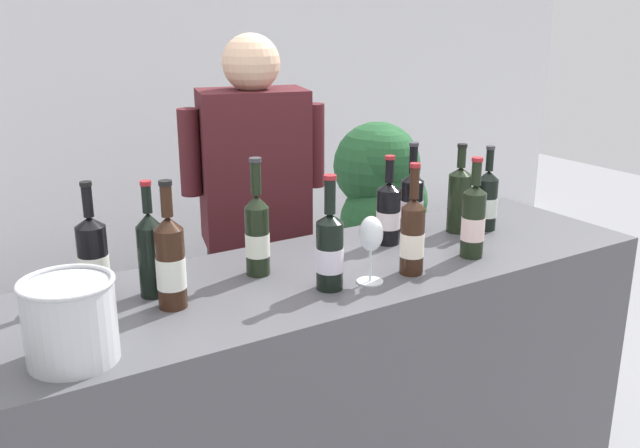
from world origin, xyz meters
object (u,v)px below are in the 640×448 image
(wine_bottle_2, at_px, (257,233))
(wine_bottle_7, at_px, (151,252))
(wine_bottle_3, at_px, (93,257))
(wine_bottle_10, at_px, (487,200))
(ice_bucket, at_px, (70,320))
(wine_bottle_5, at_px, (412,202))
(wine_bottle_9, at_px, (473,220))
(wine_bottle_1, at_px, (330,250))
(wine_bottle_4, at_px, (412,236))
(potted_shrub, at_px, (382,216))
(wine_bottle_0, at_px, (459,198))
(person_server, at_px, (257,257))
(wine_glass, at_px, (371,237))
(wine_bottle_6, at_px, (388,212))
(wine_bottle_8, at_px, (170,262))

(wine_bottle_2, height_order, wine_bottle_7, wine_bottle_2)
(wine_bottle_3, bearing_deg, wine_bottle_2, -10.54)
(wine_bottle_10, bearing_deg, ice_bucket, -171.62)
(wine_bottle_5, distance_m, wine_bottle_9, 0.31)
(wine_bottle_1, xyz_separation_m, wine_bottle_4, (0.27, -0.03, 0.00))
(wine_bottle_2, height_order, wine_bottle_3, wine_bottle_2)
(potted_shrub, bearing_deg, wine_bottle_5, -121.16)
(wine_bottle_0, distance_m, ice_bucket, 1.42)
(person_server, bearing_deg, wine_bottle_0, -48.75)
(wine_bottle_1, distance_m, wine_glass, 0.13)
(wine_bottle_6, bearing_deg, wine_bottle_2, -177.26)
(wine_bottle_5, xyz_separation_m, wine_glass, (-0.41, -0.32, 0.03))
(wine_glass, bearing_deg, wine_bottle_7, 156.98)
(wine_bottle_5, relative_size, wine_glass, 1.60)
(wine_bottle_9, height_order, potted_shrub, wine_bottle_9)
(wine_bottle_2, xyz_separation_m, wine_bottle_6, (0.51, 0.02, -0.02))
(wine_bottle_3, xyz_separation_m, wine_bottle_6, (0.97, -0.06, -0.01))
(wine_bottle_7, distance_m, wine_glass, 0.62)
(wine_bottle_2, xyz_separation_m, wine_bottle_10, (0.90, -0.04, -0.02))
(wine_bottle_2, height_order, wine_bottle_8, wine_bottle_2)
(wine_bottle_1, relative_size, wine_bottle_2, 0.93)
(wine_bottle_1, xyz_separation_m, wine_bottle_6, (0.38, 0.23, -0.01))
(wine_bottle_9, relative_size, potted_shrub, 0.26)
(wine_bottle_7, bearing_deg, wine_bottle_2, -1.76)
(wine_bottle_6, xyz_separation_m, ice_bucket, (-1.11, -0.28, -0.01))
(wine_bottle_9, xyz_separation_m, person_server, (-0.37, 0.80, -0.30))
(wine_bottle_8, height_order, wine_bottle_9, wine_bottle_8)
(wine_bottle_10, bearing_deg, wine_bottle_6, 171.15)
(wine_bottle_2, relative_size, person_server, 0.21)
(wine_bottle_6, height_order, person_server, person_server)
(wine_bottle_1, bearing_deg, wine_glass, -10.33)
(wine_bottle_3, xyz_separation_m, person_server, (0.74, 0.50, -0.30))
(ice_bucket, bearing_deg, wine_bottle_5, 15.40)
(person_server, distance_m, potted_shrub, 0.95)
(wine_bottle_8, xyz_separation_m, wine_bottle_9, (0.96, -0.13, -0.01))
(wine_bottle_4, relative_size, ice_bucket, 1.59)
(wine_bottle_10, bearing_deg, wine_bottle_1, -167.58)
(ice_bucket, bearing_deg, wine_bottle_8, 28.91)
(wine_bottle_7, bearing_deg, wine_bottle_9, -13.48)
(wine_bottle_3, bearing_deg, potted_shrub, 27.34)
(wine_bottle_9, distance_m, potted_shrub, 1.31)
(wine_bottle_7, xyz_separation_m, wine_bottle_10, (1.22, -0.05, -0.02))
(wine_bottle_0, bearing_deg, wine_bottle_6, 174.38)
(wine_bottle_8, distance_m, ice_bucket, 0.34)
(wine_bottle_5, bearing_deg, wine_bottle_8, -169.25)
(wine_bottle_6, bearing_deg, potted_shrub, 53.83)
(wine_bottle_4, bearing_deg, wine_bottle_7, 160.91)
(wine_bottle_8, xyz_separation_m, person_server, (0.59, 0.67, -0.31))
(wine_bottle_8, xyz_separation_m, wine_glass, (0.55, -0.14, 0.01))
(person_server, bearing_deg, ice_bucket, -136.55)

